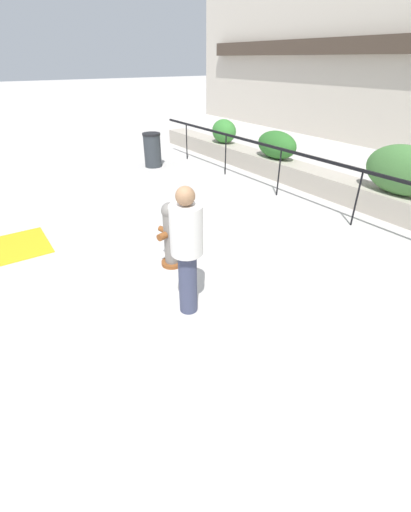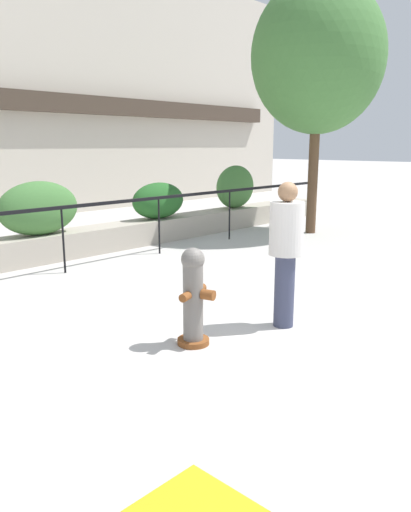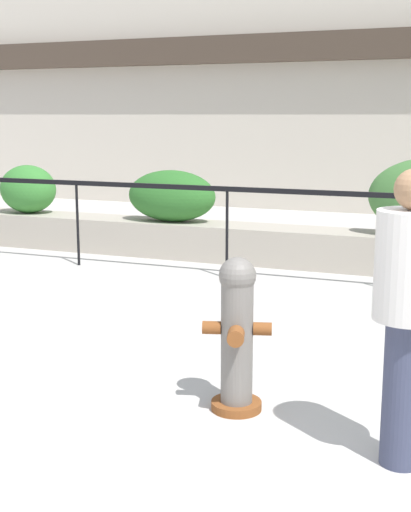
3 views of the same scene
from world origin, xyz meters
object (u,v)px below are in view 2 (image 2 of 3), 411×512
Objects in this scene: hedge_bush_2 at (39,208)px; hedge_bush_3 at (158,201)px; hedge_bush_4 at (235,187)px; fire_hydrant at (193,296)px; pedestrian at (286,246)px; street_tree at (318,57)px.

hedge_bush_3 is (2.92, 0.00, -0.09)m from hedge_bush_2.
hedge_bush_2 is 1.17× the size of hedge_bush_4.
fire_hydrant is (-0.88, -4.89, -0.44)m from hedge_bush_2.
pedestrian reaches higher than hedge_bush_2.
hedge_bush_2 is 4.99m from fire_hydrant.
hedge_bush_2 is at bearing 180.00° from hedge_bush_3.
street_tree is at bearing -17.88° from hedge_bush_2.
fire_hydrant is 0.18× the size of street_tree.
street_tree is at bearing 22.41° from fire_hydrant.
fire_hydrant is at bearing -127.80° from hedge_bush_3.
hedge_bush_4 is at bearing 37.03° from fire_hydrant.
hedge_bush_3 is 1.29× the size of fire_hydrant.
hedge_bush_2 is at bearing 79.84° from fire_hydrant.
fire_hydrant is (-6.48, -4.89, -0.50)m from hedge_bush_4.
hedge_bush_3 is 4.97m from street_tree.
street_tree is 3.39× the size of pedestrian.
hedge_bush_4 reaches higher than fire_hydrant.
hedge_bush_3 is at bearing 52.20° from fire_hydrant.
pedestrian is (-5.33, -5.28, -0.07)m from hedge_bush_4.
street_tree reaches higher than fire_hydrant.
fire_hydrant is 8.41m from street_tree.
street_tree is (0.56, -1.99, 3.05)m from hedge_bush_4.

